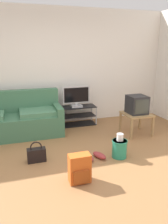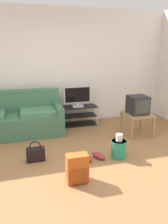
% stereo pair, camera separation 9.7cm
% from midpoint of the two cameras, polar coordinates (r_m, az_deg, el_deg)
% --- Properties ---
extents(ground_plane, '(9.00, 9.80, 0.02)m').
position_cam_midpoint_polar(ground_plane, '(3.39, -4.01, -15.91)').
color(ground_plane, olive).
extents(wall_back, '(9.00, 0.10, 2.70)m').
position_cam_midpoint_polar(wall_back, '(5.31, -10.68, 11.16)').
color(wall_back, silver).
rests_on(wall_back, ground_plane).
extents(couch, '(2.05, 0.83, 0.92)m').
position_cam_midpoint_polar(couch, '(4.89, -18.62, -1.97)').
color(couch, '#3D6B4C').
rests_on(couch, ground_plane).
extents(tv_stand, '(0.94, 0.37, 0.46)m').
position_cam_midpoint_polar(tv_stand, '(5.31, -2.57, -0.95)').
color(tv_stand, black).
rests_on(tv_stand, ground_plane).
extents(flat_tv, '(0.65, 0.22, 0.49)m').
position_cam_midpoint_polar(flat_tv, '(5.17, -2.57, 3.97)').
color(flat_tv, '#B2B2B7').
rests_on(flat_tv, tv_stand).
extents(side_table, '(0.56, 0.56, 0.46)m').
position_cam_midpoint_polar(side_table, '(4.81, 12.92, -1.11)').
color(side_table, '#9E7A4C').
rests_on(side_table, ground_plane).
extents(crt_tv, '(0.38, 0.39, 0.38)m').
position_cam_midpoint_polar(crt_tv, '(4.76, 13.02, 1.90)').
color(crt_tv, '#232326').
rests_on(crt_tv, side_table).
extents(backpack, '(0.30, 0.24, 0.41)m').
position_cam_midpoint_polar(backpack, '(3.12, -2.06, -14.49)').
color(backpack, '#CC561E').
rests_on(backpack, ground_plane).
extents(handbag, '(0.30, 0.13, 0.35)m').
position_cam_midpoint_polar(handbag, '(3.75, -12.97, -10.69)').
color(handbag, black).
rests_on(handbag, ground_plane).
extents(cleaning_bucket, '(0.26, 0.26, 0.42)m').
position_cam_midpoint_polar(cleaning_bucket, '(3.81, 8.47, -9.07)').
color(cleaning_bucket, '#238466').
rests_on(cleaning_bucket, ground_plane).
extents(sneakers_pair, '(0.46, 0.32, 0.09)m').
position_cam_midpoint_polar(sneakers_pair, '(3.77, 1.66, -11.41)').
color(sneakers_pair, '#993333').
rests_on(sneakers_pair, ground_plane).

